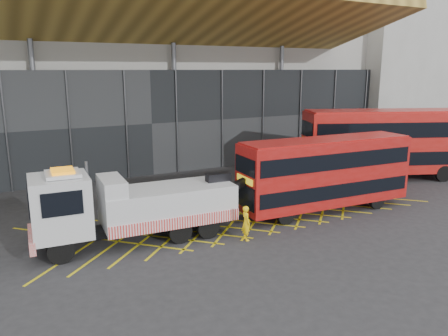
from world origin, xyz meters
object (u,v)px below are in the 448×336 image
recovery_truck (130,206)px  bus_second (389,141)px  bus_towed (325,171)px  worker (246,223)px

recovery_truck → bus_second: size_ratio=0.88×
bus_towed → worker: 6.70m
worker → bus_second: bearing=-62.6°
recovery_truck → worker: 5.57m
bus_second → worker: 16.65m
recovery_truck → bus_second: bus_second is taller
recovery_truck → bus_second: bearing=11.8°
bus_towed → worker: size_ratio=6.18×
bus_towed → recovery_truck: bearing=180.0°
bus_towed → bus_second: bus_second is taller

